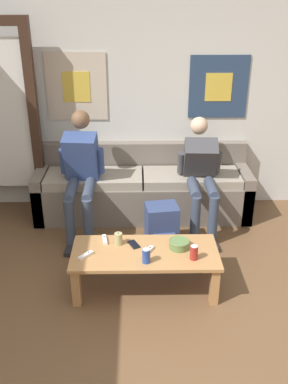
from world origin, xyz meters
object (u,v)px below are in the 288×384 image
object	(u,v)px
cell_phone	(134,244)
game_controller_near_left	(148,251)
couch	(143,190)
person_seated_adult	(81,170)
game_controller_near_right	(105,240)
coffee_table	(145,257)
pillar_candle	(118,239)
drink_can_blue	(146,256)
ceramic_bowl	(179,244)
game_controller_far_center	(86,255)
drink_can_red	(194,252)
person_seated_teen	(201,171)
backpack	(162,228)

from	to	relation	value
cell_phone	game_controller_near_left	bearing A→B (deg)	-42.28
couch	person_seated_adult	distance (m)	0.83
couch	game_controller_near_right	world-z (taller)	couch
person_seated_adult	game_controller_near_left	bearing A→B (deg)	-57.55
coffee_table	game_controller_near_right	distance (m)	0.40
pillar_candle	cell_phone	xyz separation A→B (m)	(0.13, -0.02, -0.05)
person_seated_adult	couch	bearing A→B (deg)	27.56
drink_can_blue	game_controller_near_left	xyz separation A→B (m)	(0.02, 0.15, -0.05)
drink_can_blue	cell_phone	size ratio (longest dim) A/B	0.82
ceramic_bowl	game_controller_far_center	xyz separation A→B (m)	(-0.79, -0.12, -0.03)
person_seated_adult	cell_phone	size ratio (longest dim) A/B	8.31
coffee_table	ceramic_bowl	xyz separation A→B (m)	(0.29, 0.05, 0.10)
drink_can_blue	game_controller_far_center	bearing A→B (deg)	169.80
pillar_candle	drink_can_red	world-z (taller)	drink_can_red
pillar_candle	person_seated_adult	bearing A→B (deg)	114.09
pillar_candle	drink_can_blue	bearing A→B (deg)	-49.69
person_seated_teen	backpack	bearing A→B (deg)	-133.54
coffee_table	cell_phone	size ratio (longest dim) A/B	8.23
pillar_candle	drink_can_red	size ratio (longest dim) A/B	0.96
person_seated_teen	ceramic_bowl	distance (m)	1.11
drink_can_blue	couch	bearing A→B (deg)	90.21
couch	game_controller_near_right	bearing A→B (deg)	-106.27
game_controller_near_left	couch	bearing A→B (deg)	91.14
game_controller_near_left	coffee_table	bearing A→B (deg)	162.67
game_controller_near_left	cell_phone	size ratio (longest dim) A/B	0.94
backpack	drink_can_blue	size ratio (longest dim) A/B	3.77
person_seated_adult	backpack	bearing A→B (deg)	-26.14
person_seated_adult	cell_phone	bearing A→B (deg)	-59.85
person_seated_adult	person_seated_teen	bearing A→B (deg)	2.14
person_seated_adult	game_controller_far_center	xyz separation A→B (m)	(0.15, -1.11, -0.30)
pillar_candle	game_controller_near_right	distance (m)	0.14
ceramic_bowl	drink_can_blue	world-z (taller)	drink_can_blue
ceramic_bowl	couch	bearing A→B (deg)	102.39
person_seated_teen	drink_can_red	bearing A→B (deg)	-99.89
ceramic_bowl	pillar_candle	bearing A→B (deg)	172.60
game_controller_near_left	game_controller_near_right	distance (m)	0.42
person_seated_adult	game_controller_far_center	bearing A→B (deg)	-82.32
person_seated_adult	backpack	distance (m)	1.03
person_seated_teen	game_controller_near_left	distance (m)	1.27
coffee_table	game_controller_near_left	xyz separation A→B (m)	(0.03, -0.01, 0.07)
backpack	game_controller_far_center	xyz separation A→B (m)	(-0.67, -0.71, 0.16)
couch	drink_can_red	world-z (taller)	couch
couch	cell_phone	world-z (taller)	couch
game_controller_far_center	drink_can_blue	bearing A→B (deg)	-10.20
person_seated_teen	couch	bearing A→B (deg)	154.56
backpack	game_controller_far_center	size ratio (longest dim) A/B	3.64
coffee_table	cell_phone	bearing A→B (deg)	132.58
game_controller_far_center	cell_phone	xyz separation A→B (m)	(0.40, 0.17, -0.01)
game_controller_far_center	cell_phone	world-z (taller)	game_controller_far_center
person_seated_teen	cell_phone	size ratio (longest dim) A/B	7.58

